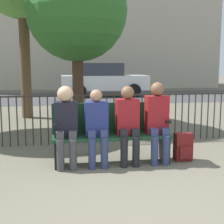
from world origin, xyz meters
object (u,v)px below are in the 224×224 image
object	(u,v)px
park_bench	(111,131)
seated_person_3	(157,118)
parked_car_0	(103,79)
tree_2	(77,11)
seated_person_2	(128,121)
seated_person_0	(66,121)
backpack	(183,147)
seated_person_1	(97,124)

from	to	relation	value
park_bench	seated_person_3	distance (m)	0.74
seated_person_3	parked_car_0	bearing A→B (deg)	86.52
tree_2	seated_person_2	bearing A→B (deg)	-80.52
seated_person_0	backpack	bearing A→B (deg)	0.11
seated_person_3	backpack	world-z (taller)	seated_person_3
seated_person_3	tree_2	bearing A→B (deg)	107.19
park_bench	seated_person_1	distance (m)	0.31
park_bench	tree_2	world-z (taller)	tree_2
seated_person_2	seated_person_3	distance (m)	0.47
seated_person_0	seated_person_3	distance (m)	1.39
backpack	seated_person_2	bearing A→B (deg)	-179.73
seated_person_0	seated_person_3	bearing A→B (deg)	0.09
seated_person_1	parked_car_0	size ratio (longest dim) A/B	0.27
seated_person_1	seated_person_3	bearing A→B (deg)	0.35
park_bench	seated_person_0	size ratio (longest dim) A/B	1.50
seated_person_0	backpack	world-z (taller)	seated_person_0
seated_person_2	backpack	world-z (taller)	seated_person_2
park_bench	tree_2	bearing A→B (deg)	95.67
seated_person_3	parked_car_0	size ratio (longest dim) A/B	0.30
seated_person_2	seated_person_3	world-z (taller)	seated_person_3
seated_person_1	parked_car_0	distance (m)	10.95
seated_person_0	tree_2	distance (m)	3.90
seated_person_2	parked_car_0	world-z (taller)	parked_car_0
park_bench	tree_2	size ratio (longest dim) A/B	0.45
backpack	parked_car_0	xyz separation A→B (m)	(0.22, 10.82, 0.63)
seated_person_1	seated_person_3	distance (m)	0.94
park_bench	seated_person_0	xyz separation A→B (m)	(-0.69, -0.13, 0.19)
park_bench	seated_person_2	xyz separation A→B (m)	(0.23, -0.13, 0.17)
seated_person_1	backpack	world-z (taller)	seated_person_1
seated_person_2	seated_person_3	size ratio (longest dim) A/B	0.96
backpack	tree_2	distance (m)	4.40
park_bench	seated_person_2	size ratio (longest dim) A/B	1.51
tree_2	park_bench	bearing A→B (deg)	-84.33
seated_person_3	seated_person_2	bearing A→B (deg)	-179.64
park_bench	seated_person_1	size ratio (longest dim) A/B	1.57
backpack	parked_car_0	distance (m)	10.84
backpack	park_bench	bearing A→B (deg)	173.68
park_bench	seated_person_1	world-z (taller)	seated_person_1
seated_person_2	seated_person_3	bearing A→B (deg)	0.36
seated_person_0	seated_person_2	xyz separation A→B (m)	(0.93, -0.00, -0.02)
seated_person_0	seated_person_2	size ratio (longest dim) A/B	1.01
park_bench	seated_person_1	bearing A→B (deg)	-151.11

